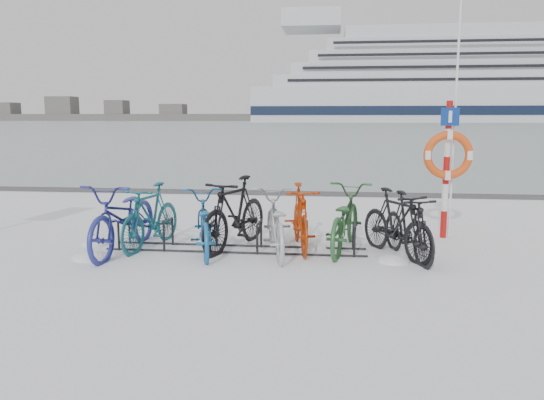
{
  "coord_description": "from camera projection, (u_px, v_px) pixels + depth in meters",
  "views": [
    {
      "loc": [
        1.45,
        -7.88,
        2.04
      ],
      "look_at": [
        0.49,
        0.6,
        0.7
      ],
      "focal_mm": 35.0,
      "sensor_mm": 36.0,
      "label": 1
    }
  ],
  "objects": [
    {
      "name": "ground",
      "position": [
        236.0,
        250.0,
        8.21
      ],
      "size": [
        900.0,
        900.0,
        0.0
      ],
      "primitive_type": "plane",
      "color": "white",
      "rests_on": "ground"
    },
    {
      "name": "ice_sheet",
      "position": [
        328.0,
        124.0,
        160.35
      ],
      "size": [
        400.0,
        298.0,
        0.02
      ],
      "primitive_type": "cube",
      "color": "#9EACB2",
      "rests_on": "ground"
    },
    {
      "name": "quay_edge",
      "position": [
        276.0,
        193.0,
        14.0
      ],
      "size": [
        400.0,
        0.25,
        0.1
      ],
      "primitive_type": "cube",
      "color": "#3F3F42",
      "rests_on": "ground"
    },
    {
      "name": "bike_rack",
      "position": [
        236.0,
        239.0,
        8.19
      ],
      "size": [
        4.0,
        0.48,
        0.46
      ],
      "color": "black",
      "rests_on": "ground"
    },
    {
      "name": "lifebuoy_station",
      "position": [
        448.0,
        155.0,
        8.79
      ],
      "size": [
        0.81,
        0.23,
        4.2
      ],
      "color": "#A90F0D",
      "rests_on": "ground"
    },
    {
      "name": "cruise_ferry",
      "position": [
        453.0,
        86.0,
        195.32
      ],
      "size": [
        149.11,
        28.1,
        48.99
      ],
      "color": "silver",
      "rests_on": "ground"
    },
    {
      "name": "shoreline",
      "position": [
        95.0,
        115.0,
        276.61
      ],
      "size": [
        180.0,
        12.0,
        9.5
      ],
      "color": "#4E4E4E",
      "rests_on": "ground"
    },
    {
      "name": "bike_0",
      "position": [
        124.0,
        215.0,
        8.07
      ],
      "size": [
        0.88,
        2.18,
        1.12
      ],
      "primitive_type": "imported",
      "rotation": [
        0.0,
        0.0,
        -0.06
      ],
      "color": "navy",
      "rests_on": "ground"
    },
    {
      "name": "bike_1",
      "position": [
        151.0,
        214.0,
        8.36
      ],
      "size": [
        0.8,
        1.79,
        1.04
      ],
      "primitive_type": "imported",
      "rotation": [
        0.0,
        0.0,
        -0.19
      ],
      "color": "#135460",
      "rests_on": "ground"
    },
    {
      "name": "bike_2",
      "position": [
        203.0,
        221.0,
        8.04
      ],
      "size": [
        1.12,
        1.93,
        0.96
      ],
      "primitive_type": "imported",
      "rotation": [
        0.0,
        0.0,
        3.42
      ],
      "color": "#175B96",
      "rests_on": "ground"
    },
    {
      "name": "bike_3",
      "position": [
        235.0,
        211.0,
        8.3
      ],
      "size": [
        1.15,
        2.0,
        1.16
      ],
      "primitive_type": "imported",
      "rotation": [
        0.0,
        0.0,
        -0.34
      ],
      "color": "black",
      "rests_on": "ground"
    },
    {
      "name": "bike_4",
      "position": [
        275.0,
        221.0,
        7.97
      ],
      "size": [
        1.02,
        1.96,
        0.98
      ],
      "primitive_type": "imported",
      "rotation": [
        0.0,
        0.0,
        3.35
      ],
      "color": "#AAADB1",
      "rests_on": "ground"
    },
    {
      "name": "bike_5",
      "position": [
        300.0,
        215.0,
        8.25
      ],
      "size": [
        0.78,
        1.8,
        1.05
      ],
      "primitive_type": "imported",
      "rotation": [
        0.0,
        0.0,
        0.17
      ],
      "color": "#A82D06",
      "rests_on": "ground"
    },
    {
      "name": "bike_6",
      "position": [
        344.0,
        217.0,
        8.2
      ],
      "size": [
        1.06,
        2.06,
        1.03
      ],
      "primitive_type": "imported",
      "rotation": [
        0.0,
        0.0,
        2.94
      ],
      "color": "#27592C",
      "rests_on": "ground"
    },
    {
      "name": "bike_7",
      "position": [
        396.0,
        221.0,
        7.82
      ],
      "size": [
        1.25,
        1.73,
        1.03
      ],
      "primitive_type": "imported",
      "rotation": [
        0.0,
        0.0,
        0.51
      ],
      "color": "black",
      "rests_on": "ground"
    },
    {
      "name": "bike_8",
      "position": [
        408.0,
        224.0,
        7.7
      ],
      "size": [
        0.93,
        1.73,
        1.0
      ],
      "primitive_type": "imported",
      "rotation": [
        0.0,
        0.0,
        0.29
      ],
      "color": "black",
      "rests_on": "ground"
    },
    {
      "name": "snow_drifts",
      "position": [
        238.0,
        252.0,
        8.1
      ],
      "size": [
        5.6,
        1.68,
        0.19
      ],
      "color": "white",
      "rests_on": "ground"
    }
  ]
}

